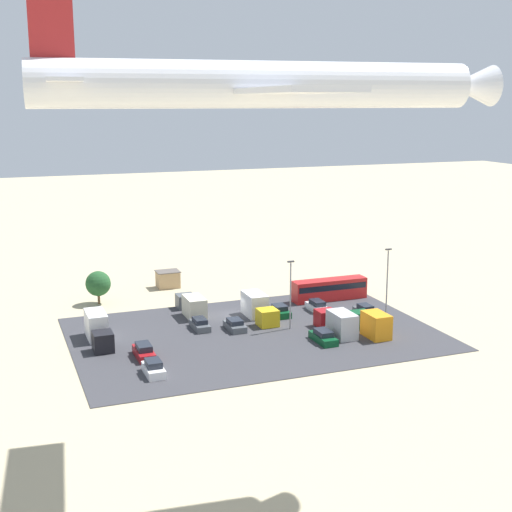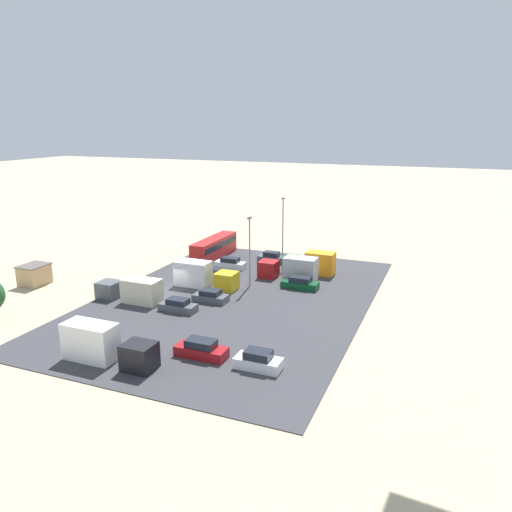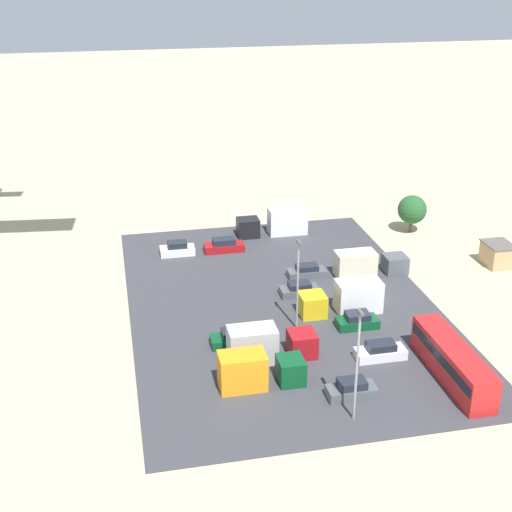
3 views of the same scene
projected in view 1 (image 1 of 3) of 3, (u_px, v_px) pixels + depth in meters
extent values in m
plane|color=tan|center=(232.00, 315.00, 99.16)|extent=(400.00, 400.00, 0.00)
cube|color=#38383D|center=(254.00, 334.00, 91.06)|extent=(45.72, 30.88, 0.08)
cube|color=tan|center=(168.00, 280.00, 113.56)|extent=(3.43, 2.82, 2.57)
cube|color=#59514C|center=(168.00, 271.00, 113.27)|extent=(3.67, 3.06, 0.12)
cube|color=red|center=(329.00, 289.00, 106.28)|extent=(11.45, 2.49, 3.12)
cube|color=black|center=(329.00, 286.00, 106.16)|extent=(10.99, 2.53, 0.87)
cube|color=#4C5156|center=(365.00, 313.00, 98.40)|extent=(1.81, 4.07, 0.92)
cube|color=#1E232D|center=(365.00, 307.00, 98.23)|extent=(1.52, 2.28, 0.68)
cube|color=silver|center=(317.00, 308.00, 100.69)|extent=(1.83, 4.54, 0.90)
cube|color=#1E232D|center=(317.00, 303.00, 100.53)|extent=(1.54, 2.54, 0.66)
cube|color=#4C5156|center=(235.00, 327.00, 92.50)|extent=(1.98, 4.08, 0.82)
cube|color=#1E232D|center=(235.00, 321.00, 92.34)|extent=(1.67, 2.29, 0.60)
cube|color=#0C4723|center=(280.00, 313.00, 98.54)|extent=(1.99, 4.03, 0.89)
cube|color=#1E232D|center=(280.00, 307.00, 98.38)|extent=(1.67, 2.25, 0.65)
cube|color=#0C4723|center=(323.00, 338.00, 87.83)|extent=(1.92, 4.67, 0.88)
cube|color=#1E232D|center=(323.00, 333.00, 87.67)|extent=(1.62, 2.62, 0.64)
cube|color=#4C5156|center=(200.00, 326.00, 92.84)|extent=(1.80, 4.27, 0.83)
cube|color=#1E232D|center=(200.00, 320.00, 92.69)|extent=(1.51, 2.39, 0.61)
cube|color=maroon|center=(144.00, 353.00, 82.56)|extent=(1.88, 4.79, 0.94)
cube|color=#1E232D|center=(144.00, 347.00, 82.38)|extent=(1.58, 2.68, 0.69)
cube|color=silver|center=(154.00, 370.00, 77.38)|extent=(1.89, 4.09, 0.95)
cube|color=#1E232D|center=(153.00, 363.00, 77.20)|extent=(1.59, 2.29, 0.70)
cube|color=maroon|center=(326.00, 318.00, 93.74)|extent=(2.50, 2.41, 2.24)
cube|color=#B2B2B7|center=(342.00, 325.00, 89.48)|extent=(2.50, 4.29, 3.19)
cube|color=gold|center=(267.00, 317.00, 94.00)|extent=(2.54, 2.53, 2.25)
cube|color=white|center=(255.00, 304.00, 98.26)|extent=(2.54, 4.50, 3.21)
cube|color=#0C4723|center=(360.00, 320.00, 93.22)|extent=(2.45, 2.19, 2.19)
cube|color=orange|center=(376.00, 325.00, 89.34)|extent=(2.45, 3.90, 3.13)
cube|color=black|center=(103.00, 342.00, 84.42)|extent=(2.33, 2.71, 2.36)
cube|color=white|center=(96.00, 325.00, 88.99)|extent=(2.33, 4.83, 3.37)
cube|color=#4C5156|center=(185.00, 301.00, 102.18)|extent=(2.44, 2.50, 1.98)
cube|color=beige|center=(194.00, 307.00, 97.78)|extent=(2.44, 4.45, 2.83)
cylinder|color=brown|center=(99.00, 298.00, 104.46)|extent=(0.36, 0.36, 1.69)
sphere|color=#235128|center=(98.00, 284.00, 103.98)|extent=(3.68, 3.68, 3.68)
cylinder|color=gray|center=(290.00, 296.00, 92.09)|extent=(0.20, 0.20, 8.82)
cube|color=#4C4C51|center=(291.00, 262.00, 91.10)|extent=(0.90, 0.28, 0.20)
cylinder|color=gray|center=(387.00, 283.00, 97.79)|extent=(0.20, 0.20, 9.19)
cube|color=#4C4C51|center=(388.00, 249.00, 96.77)|extent=(0.90, 0.28, 0.20)
cylinder|color=white|center=(259.00, 85.00, 50.08)|extent=(31.75, 6.43, 3.28)
cone|color=white|center=(471.00, 86.00, 54.36)|extent=(3.90, 3.46, 3.12)
cube|color=white|center=(259.00, 92.00, 50.18)|extent=(7.25, 28.73, 0.36)
cube|color=white|center=(64.00, 81.00, 46.66)|extent=(3.21, 10.28, 0.24)
cube|color=#B22323|center=(51.00, 22.00, 45.71)|extent=(2.86, 0.56, 5.05)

